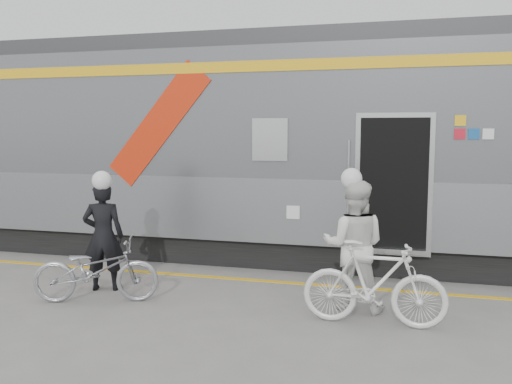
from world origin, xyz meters
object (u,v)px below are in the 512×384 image
(man, at_px, (103,236))
(bicycle_right, at_px, (374,284))
(bicycle_left, at_px, (96,270))
(woman, at_px, (354,245))

(man, distance_m, bicycle_right, 4.06)
(man, relative_size, bicycle_right, 0.94)
(bicycle_right, bearing_deg, bicycle_left, 91.32)
(man, relative_size, bicycle_left, 0.95)
(man, bearing_deg, woman, 162.55)
(woman, bearing_deg, bicycle_right, 119.00)
(bicycle_left, xyz_separation_m, woman, (3.52, 0.61, 0.42))
(woman, xyz_separation_m, bicycle_right, (0.30, -0.55, -0.35))
(man, height_order, bicycle_right, man)
(man, distance_m, woman, 3.72)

